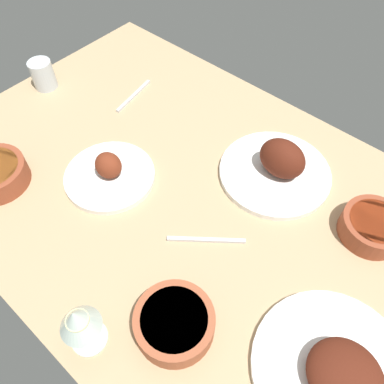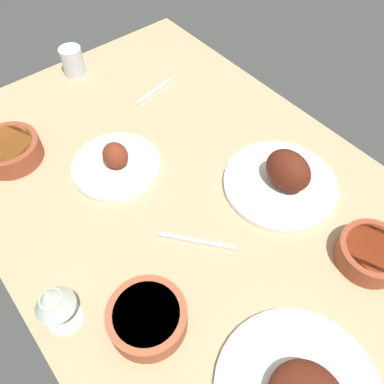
{
  "view_description": "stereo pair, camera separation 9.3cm",
  "coord_description": "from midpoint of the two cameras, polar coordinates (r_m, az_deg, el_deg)",
  "views": [
    {
      "loc": [
        36.83,
        -42.1,
        80.74
      ],
      "look_at": [
        0.0,
        0.0,
        6.0
      ],
      "focal_mm": 36.27,
      "sensor_mm": 36.0,
      "label": 1
    },
    {
      "loc": [
        43.31,
        -35.39,
        80.74
      ],
      "look_at": [
        0.0,
        0.0,
        6.0
      ],
      "focal_mm": 36.27,
      "sensor_mm": 36.0,
      "label": 2
    }
  ],
  "objects": [
    {
      "name": "plate_far_side",
      "position": [
        0.98,
        9.89,
        3.51
      ],
      "size": [
        28.15,
        28.15,
        11.07
      ],
      "color": "white",
      "rests_on": "dining_table"
    },
    {
      "name": "bowl_potatoes",
      "position": [
        0.78,
        -6.21,
        -18.84
      ],
      "size": [
        15.5,
        15.5,
        5.48
      ],
      "color": "#A35133",
      "rests_on": "dining_table"
    },
    {
      "name": "bowl_sauce",
      "position": [
        0.94,
        22.54,
        -4.89
      ],
      "size": [
        14.32,
        14.32,
        5.31
      ],
      "color": "brown",
      "rests_on": "dining_table"
    },
    {
      "name": "fork_loose",
      "position": [
        0.88,
        -0.95,
        -7.26
      ],
      "size": [
        14.38,
        11.84,
        0.8
      ],
      "primitive_type": "cube",
      "rotation": [
        0.0,
        0.0,
        0.68
      ],
      "color": "silver",
      "rests_on": "dining_table"
    },
    {
      "name": "plate_center_main",
      "position": [
        0.79,
        17.26,
        -24.3
      ],
      "size": [
        29.95,
        29.95,
        7.36
      ],
      "color": "white",
      "rests_on": "dining_table"
    },
    {
      "name": "dining_table",
      "position": [
        0.96,
        -2.76,
        -1.61
      ],
      "size": [
        140.0,
        90.0,
        4.0
      ],
      "primitive_type": "cube",
      "color": "tan",
      "rests_on": "ground"
    },
    {
      "name": "spoon_loose",
      "position": [
        1.23,
        -10.79,
        13.63
      ],
      "size": [
        3.91,
        16.26,
        0.8
      ],
      "primitive_type": "cube",
      "rotation": [
        0.0,
        0.0,
        1.76
      ],
      "color": "silver",
      "rests_on": "dining_table"
    },
    {
      "name": "plate_near_viewer",
      "position": [
        1.0,
        -14.67,
        2.49
      ],
      "size": [
        22.75,
        22.75,
        7.96
      ],
      "color": "white",
      "rests_on": "dining_table"
    },
    {
      "name": "wine_glass",
      "position": [
        0.74,
        -20.06,
        -17.73
      ],
      "size": [
        7.6,
        7.6,
        14.0
      ],
      "color": "silver",
      "rests_on": "dining_table"
    },
    {
      "name": "water_tumbler",
      "position": [
        1.32,
        -23.07,
        15.5
      ],
      "size": [
        6.83,
        6.83,
        8.64
      ],
      "primitive_type": "cylinder",
      "color": "silver",
      "rests_on": "dining_table"
    }
  ]
}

